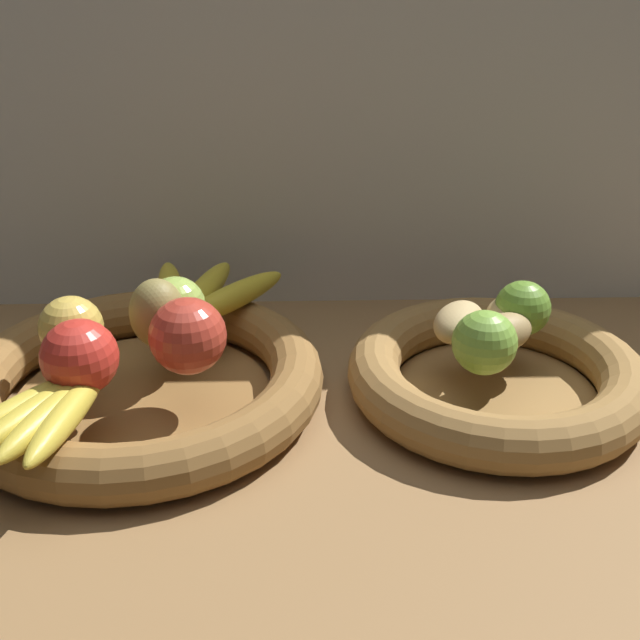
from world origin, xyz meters
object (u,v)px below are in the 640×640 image
(banana_bunch_back, at_px, (201,295))
(lime_far, at_px, (523,308))
(apple_red_right, at_px, (188,336))
(potato_oblong, at_px, (459,322))
(apple_red_front, at_px, (80,357))
(apple_golden_left, at_px, (71,327))
(pear_brown, at_px, (158,313))
(potato_large, at_px, (501,334))
(potato_back, at_px, (510,315))
(banana_bunch_front, at_px, (50,408))
(apple_green_back, at_px, (176,306))
(fruit_bowl_right, at_px, (496,376))
(lime_near, at_px, (484,343))
(fruit_bowl_left, at_px, (142,381))

(banana_bunch_back, relative_size, lime_far, 3.17)
(apple_red_right, relative_size, potato_oblong, 0.98)
(apple_red_front, xyz_separation_m, apple_golden_left, (-0.03, 0.07, -0.00))
(pear_brown, height_order, banana_bunch_back, pear_brown)
(pear_brown, xyz_separation_m, potato_large, (0.37, -0.02, -0.02))
(apple_red_front, height_order, lime_far, apple_red_front)
(pear_brown, height_order, potato_back, pear_brown)
(banana_bunch_front, xyz_separation_m, potato_back, (0.47, 0.17, 0.01))
(apple_red_front, xyz_separation_m, potato_oblong, (0.39, 0.10, -0.02))
(apple_green_back, bearing_deg, lime_far, -1.50)
(apple_green_back, height_order, potato_back, apple_green_back)
(apple_red_front, xyz_separation_m, banana_bunch_front, (-0.02, -0.05, -0.02))
(fruit_bowl_right, bearing_deg, banana_bunch_front, -164.53)
(pear_brown, relative_size, banana_bunch_back, 0.40)
(apple_red_front, relative_size, lime_far, 1.21)
(apple_red_right, bearing_deg, pear_brown, 125.29)
(lime_near, bearing_deg, apple_golden_left, 173.98)
(fruit_bowl_left, xyz_separation_m, potato_oblong, (0.35, 0.03, 0.05))
(apple_green_back, height_order, potato_large, apple_green_back)
(banana_bunch_back, bearing_deg, apple_red_front, -115.93)
(potato_back, bearing_deg, apple_golden_left, -174.53)
(potato_back, xyz_separation_m, lime_near, (-0.05, -0.09, 0.01))
(fruit_bowl_right, distance_m, apple_golden_left, 0.46)
(pear_brown, bearing_deg, apple_golden_left, -166.45)
(apple_green_back, relative_size, apple_golden_left, 1.00)
(fruit_bowl_left, relative_size, lime_near, 5.95)
(banana_bunch_back, bearing_deg, fruit_bowl_right, -20.13)
(lime_far, bearing_deg, apple_golden_left, -175.32)
(fruit_bowl_left, xyz_separation_m, apple_green_back, (0.03, 0.05, 0.06))
(banana_bunch_front, bearing_deg, potato_oblong, 20.79)
(pear_brown, bearing_deg, apple_green_back, 62.86)
(fruit_bowl_left, relative_size, potato_large, 4.88)
(apple_red_front, xyz_separation_m, lime_near, (0.40, 0.03, -0.00))
(apple_red_right, bearing_deg, fruit_bowl_left, 151.63)
(apple_green_back, xyz_separation_m, pear_brown, (-0.01, -0.03, 0.01))
(fruit_bowl_left, height_order, potato_large, potato_large)
(fruit_bowl_right, bearing_deg, pear_brown, 176.33)
(fruit_bowl_left, relative_size, banana_bunch_front, 2.22)
(potato_oblong, bearing_deg, apple_green_back, 176.01)
(apple_green_back, distance_m, lime_near, 0.34)
(potato_large, bearing_deg, apple_green_back, 171.53)
(apple_red_right, distance_m, potato_oblong, 0.30)
(apple_golden_left, distance_m, potato_large, 0.45)
(fruit_bowl_right, height_order, lime_far, lime_far)
(apple_red_right, xyz_separation_m, potato_back, (0.35, 0.08, -0.02))
(banana_bunch_front, distance_m, banana_bunch_back, 0.27)
(apple_red_right, bearing_deg, potato_oblong, 12.22)
(apple_golden_left, distance_m, potato_oblong, 0.42)
(apple_red_right, bearing_deg, banana_bunch_front, -141.84)
(potato_oblong, height_order, lime_far, lime_far)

